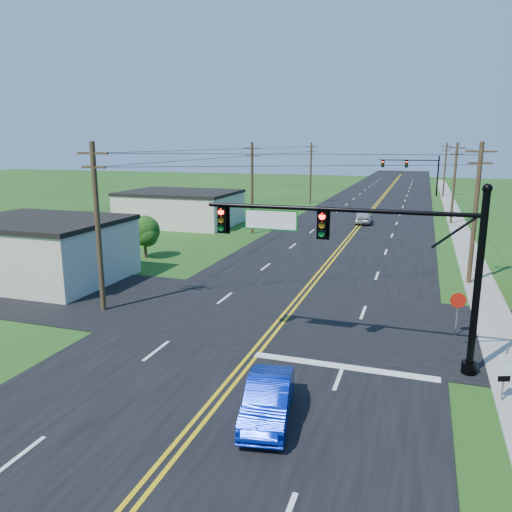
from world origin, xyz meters
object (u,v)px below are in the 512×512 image
(signal_mast_main, at_px, (360,249))
(stop_sign, at_px, (458,305))
(signal_mast_far, at_px, (412,169))
(route_sign, at_px, (505,370))
(blue_car, at_px, (268,401))

(signal_mast_main, xyz_separation_m, stop_sign, (4.16, 4.08, -3.20))
(signal_mast_far, relative_size, route_sign, 5.26)
(signal_mast_far, xyz_separation_m, stop_sign, (4.06, -67.92, -3.00))
(route_sign, bearing_deg, stop_sign, 82.14)
(signal_mast_far, height_order, blue_car, signal_mast_far)
(signal_mast_main, height_order, signal_mast_far, same)
(signal_mast_far, height_order, route_sign, signal_mast_far)
(signal_mast_main, relative_size, blue_car, 2.76)
(blue_car, bearing_deg, stop_sign, 47.48)
(route_sign, bearing_deg, signal_mast_main, 140.24)
(blue_car, xyz_separation_m, stop_sign, (6.25, 9.75, 0.87))
(signal_mast_main, relative_size, route_sign, 5.41)
(signal_mast_far, xyz_separation_m, route_sign, (5.29, -74.02, -3.33))
(signal_mast_far, distance_m, blue_car, 77.80)
(blue_car, bearing_deg, signal_mast_main, 59.93)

